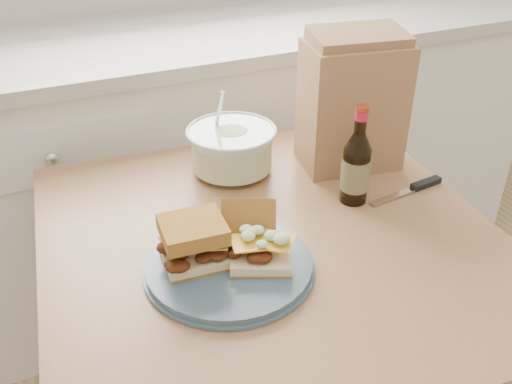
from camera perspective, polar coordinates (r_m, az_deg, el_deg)
name	(u,v)px	position (r m, az deg, el deg)	size (l,w,h in m)	color
cabinet_run	(200,161)	(2.04, -5.59, 3.06)	(2.50, 0.64, 0.94)	white
dining_table	(272,279)	(1.23, 1.57, -8.70)	(0.99, 0.99, 0.76)	#A6764E
plate	(229,265)	(1.07, -2.72, -7.35)	(0.31, 0.31, 0.02)	#435A6C
sandwich_left	(194,241)	(1.05, -6.25, -4.93)	(0.12, 0.11, 0.08)	beige
sandwich_right	(256,241)	(1.06, 0.04, -4.89)	(0.14, 0.19, 0.09)	beige
coleslaw_bowl	(232,151)	(1.36, -2.43, 4.14)	(0.22, 0.22, 0.21)	silver
beer_bottle	(356,167)	(1.25, 9.97, 2.51)	(0.06, 0.06, 0.23)	black
knife	(418,187)	(1.36, 15.87, 0.53)	(0.21, 0.04, 0.01)	silver
paper_bag	(352,106)	(1.38, 9.58, 8.48)	(0.23, 0.15, 0.30)	#AC7C53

